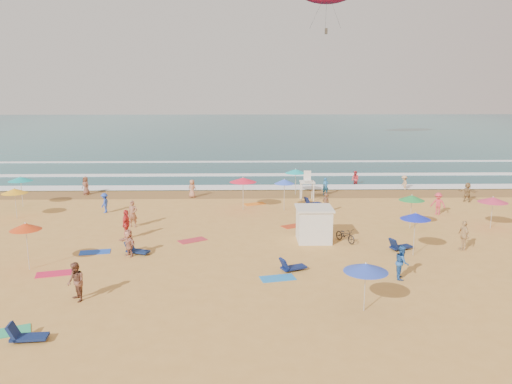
{
  "coord_description": "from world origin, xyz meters",
  "views": [
    {
      "loc": [
        -3.39,
        -31.06,
        9.15
      ],
      "look_at": [
        -2.58,
        6.0,
        1.5
      ],
      "focal_mm": 35.0,
      "sensor_mm": 36.0,
      "label": 1
    }
  ],
  "objects": [
    {
      "name": "ground",
      "position": [
        0.0,
        0.0,
        0.0
      ],
      "size": [
        220.0,
        220.0,
        0.0
      ],
      "primitive_type": "plane",
      "color": "gold",
      "rests_on": "ground"
    },
    {
      "name": "ocean",
      "position": [
        0.0,
        84.0,
        0.0
      ],
      "size": [
        220.0,
        140.0,
        0.18
      ],
      "primitive_type": "cube",
      "color": "#0C4756",
      "rests_on": "ground"
    },
    {
      "name": "wet_sand",
      "position": [
        0.0,
        12.5,
        0.01
      ],
      "size": [
        220.0,
        220.0,
        0.0
      ],
      "primitive_type": "plane",
      "color": "olive",
      "rests_on": "ground"
    },
    {
      "name": "surf_foam",
      "position": [
        0.0,
        21.32,
        0.1
      ],
      "size": [
        200.0,
        18.7,
        0.05
      ],
      "color": "white",
      "rests_on": "ground"
    },
    {
      "name": "cabana",
      "position": [
        0.79,
        -1.67,
        1.0
      ],
      "size": [
        2.0,
        2.0,
        2.0
      ],
      "primitive_type": "cube",
      "color": "silver",
      "rests_on": "ground"
    },
    {
      "name": "cabana_roof",
      "position": [
        0.79,
        -1.67,
        2.06
      ],
      "size": [
        2.2,
        2.2,
        0.12
      ],
      "primitive_type": "cube",
      "color": "silver",
      "rests_on": "cabana"
    },
    {
      "name": "bicycle",
      "position": [
        2.69,
        -1.97,
        0.44
      ],
      "size": [
        1.34,
        1.73,
        0.87
      ],
      "primitive_type": "imported",
      "rotation": [
        0.0,
        0.0,
        0.52
      ],
      "color": "black",
      "rests_on": "ground"
    },
    {
      "name": "lifeguard_stand",
      "position": [
        1.79,
        9.86,
        1.05
      ],
      "size": [
        1.2,
        1.2,
        2.1
      ],
      "primitive_type": null,
      "color": "white",
      "rests_on": "ground"
    },
    {
      "name": "beach_umbrellas",
      "position": [
        0.82,
        0.9,
        2.17
      ],
      "size": [
        59.14,
        30.53,
        0.78
      ],
      "color": "#13A0A2",
      "rests_on": "ground"
    },
    {
      "name": "loungers",
      "position": [
        6.45,
        -3.6,
        0.17
      ],
      "size": [
        44.3,
        22.53,
        0.34
      ],
      "color": "#0F204F",
      "rests_on": "ground"
    },
    {
      "name": "towels",
      "position": [
        1.6,
        -1.85,
        0.01
      ],
      "size": [
        41.0,
        23.09,
        0.03
      ],
      "color": "#E01C47",
      "rests_on": "ground"
    },
    {
      "name": "beachgoers",
      "position": [
        -2.06,
        3.11,
        0.79
      ],
      "size": [
        44.53,
        27.79,
        2.11
      ],
      "color": "#977346",
      "rests_on": "ground"
    }
  ]
}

